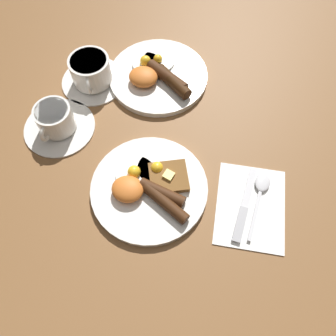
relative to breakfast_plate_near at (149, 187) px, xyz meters
The scene contains 8 objects.
ground_plane 0.01m from the breakfast_plate_near, 128.66° to the right, with size 3.00×3.00×0.00m, color brown.
breakfast_plate_near is the anchor object (origin of this frame).
breakfast_plate_far 0.30m from the breakfast_plate_near, 102.55° to the left, with size 0.25×0.25×0.05m.
teacup_near 0.26m from the breakfast_plate_near, 158.93° to the left, with size 0.16×0.16×0.07m.
teacup_far 0.33m from the breakfast_plate_near, 131.52° to the left, with size 0.16×0.16×0.07m.
napkin 0.21m from the breakfast_plate_near, ahead, with size 0.14×0.18×0.01m, color white.
knife 0.20m from the breakfast_plate_near, ahead, with size 0.03×0.17×0.01m.
spoon 0.23m from the breakfast_plate_near, 13.94° to the left, with size 0.03×0.16×0.01m.
Camera 1 is at (0.11, -0.26, 0.63)m, focal length 35.00 mm.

